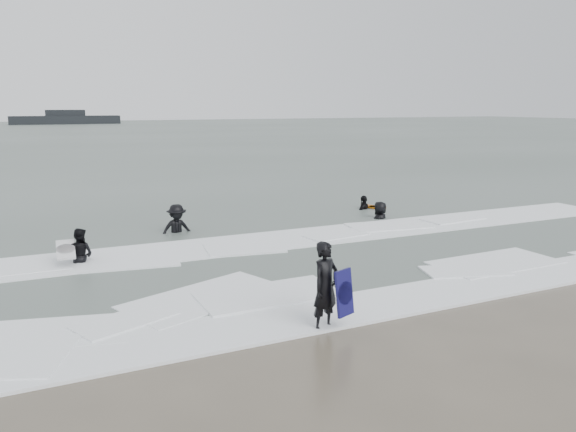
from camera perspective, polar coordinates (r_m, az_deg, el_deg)
name	(u,v)px	position (r m, az deg, el deg)	size (l,w,h in m)	color
ground	(372,296)	(14.06, 8.58, -8.04)	(320.00, 320.00, 0.00)	brown
sea	(83,135)	(91.48, -20.09, 7.72)	(320.00, 320.00, 0.00)	#47544C
surfer_centre	(325,329)	(11.98, 3.80, -11.42)	(0.69, 0.46, 1.91)	black
surfer_wading	(81,264)	(17.67, -20.28, -4.60)	(0.79, 0.62, 1.63)	black
surfer_breaker	(177,234)	(20.74, -11.19, -1.82)	(1.26, 0.72, 1.95)	black
surfer_right_near	(364,210)	(25.22, 7.72, 0.61)	(1.06, 0.44, 1.81)	black
surfer_right_far	(380,219)	(23.27, 9.32, -0.34)	(0.92, 0.60, 1.89)	black
surf_foam	(306,258)	(17.11, 1.81, -4.26)	(30.03, 9.06, 0.09)	white
bodyboards	(273,238)	(17.62, -1.52, -2.26)	(13.80, 12.16, 1.25)	#12104B
vessel_horizon	(66,119)	(145.33, -21.65, 9.15)	(24.61, 4.40, 3.34)	black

